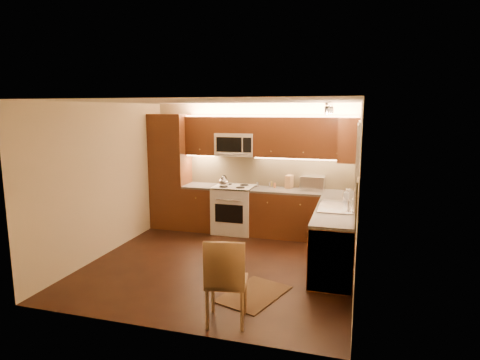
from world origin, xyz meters
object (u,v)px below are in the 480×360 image
(microwave, at_px, (236,144))
(sink, at_px, (336,202))
(stove, at_px, (234,209))
(soap_bottle, at_px, (346,195))
(dining_chair, at_px, (227,279))
(knife_block, at_px, (289,182))
(kettle, at_px, (224,181))
(toaster_oven, at_px, (313,183))

(microwave, distance_m, sink, 2.48)
(stove, height_order, soap_bottle, soap_bottle)
(stove, height_order, sink, sink)
(microwave, relative_size, soap_bottle, 3.77)
(soap_bottle, height_order, dining_chair, soap_bottle)
(sink, bearing_deg, soap_bottle, 75.71)
(stove, relative_size, dining_chair, 0.91)
(stove, distance_m, knife_block, 1.21)
(sink, xyz_separation_m, kettle, (-2.16, 0.98, 0.06))
(kettle, xyz_separation_m, knife_block, (1.20, 0.36, -0.02))
(stove, distance_m, toaster_oven, 1.61)
(stove, relative_size, sink, 1.07)
(stove, distance_m, dining_chair, 3.43)
(microwave, distance_m, dining_chair, 3.77)
(dining_chair, bearing_deg, toaster_oven, 70.00)
(toaster_oven, relative_size, knife_block, 1.79)
(soap_bottle, distance_m, dining_chair, 3.00)
(stove, relative_size, microwave, 1.21)
(knife_block, relative_size, soap_bottle, 1.22)
(stove, bearing_deg, soap_bottle, -15.87)
(toaster_oven, bearing_deg, soap_bottle, -46.96)
(knife_block, height_order, dining_chair, knife_block)
(microwave, height_order, knife_block, microwave)
(sink, distance_m, dining_chair, 2.48)
(toaster_oven, bearing_deg, knife_block, 175.29)
(kettle, distance_m, knife_block, 1.25)
(microwave, bearing_deg, toaster_oven, 0.47)
(sink, height_order, soap_bottle, soap_bottle)
(microwave, distance_m, kettle, 0.75)
(knife_block, bearing_deg, microwave, -163.57)
(stove, bearing_deg, sink, -29.36)
(toaster_oven, bearing_deg, sink, -65.49)
(sink, xyz_separation_m, dining_chair, (-1.07, -2.18, -0.47))
(sink, relative_size, soap_bottle, 4.27)
(kettle, relative_size, toaster_oven, 0.54)
(sink, height_order, dining_chair, sink)
(sink, bearing_deg, stove, 150.64)
(stove, relative_size, soap_bottle, 4.57)
(kettle, bearing_deg, toaster_oven, 29.22)
(dining_chair, bearing_deg, microwave, 94.54)
(knife_block, bearing_deg, toaster_oven, 4.43)
(toaster_oven, xyz_separation_m, knife_block, (-0.46, 0.06, -0.01))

